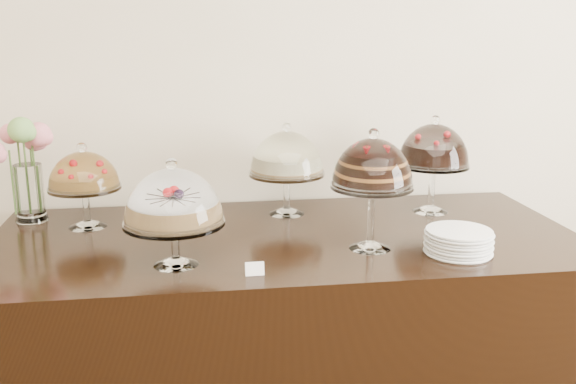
{
  "coord_description": "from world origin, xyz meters",
  "views": [
    {
      "loc": [
        -0.53,
        0.17,
        1.66
      ],
      "look_at": [
        -0.21,
        2.4,
        1.08
      ],
      "focal_mm": 40.0,
      "sensor_mm": 36.0,
      "label": 1
    }
  ],
  "objects": [
    {
      "name": "wall_back",
      "position": [
        0.0,
        3.0,
        1.5
      ],
      "size": [
        5.0,
        0.04,
        3.0
      ],
      "primitive_type": "cube",
      "color": "beige",
      "rests_on": "ground"
    },
    {
      "name": "display_counter",
      "position": [
        -0.21,
        2.45,
        0.45
      ],
      "size": [
        2.2,
        1.0,
        0.9
      ],
      "primitive_type": "cube",
      "color": "black",
      "rests_on": "ground"
    },
    {
      "name": "cake_stand_sugar_sponge",
      "position": [
        -0.61,
        2.19,
        1.12
      ],
      "size": [
        0.33,
        0.33,
        0.36
      ],
      "color": "white",
      "rests_on": "display_counter"
    },
    {
      "name": "cake_stand_choco_layer",
      "position": [
        0.06,
        2.26,
        1.19
      ],
      "size": [
        0.29,
        0.29,
        0.43
      ],
      "color": "white",
      "rests_on": "display_counter"
    },
    {
      "name": "cake_stand_cheesecake",
      "position": [
        -0.17,
        2.73,
        1.14
      ],
      "size": [
        0.31,
        0.31,
        0.39
      ],
      "color": "white",
      "rests_on": "display_counter"
    },
    {
      "name": "cake_stand_dark_choco",
      "position": [
        0.44,
        2.68,
        1.17
      ],
      "size": [
        0.3,
        0.3,
        0.41
      ],
      "color": "white",
      "rests_on": "display_counter"
    },
    {
      "name": "cake_stand_fruit_tart",
      "position": [
        -0.97,
        2.67,
        1.11
      ],
      "size": [
        0.28,
        0.28,
        0.34
      ],
      "color": "white",
      "rests_on": "display_counter"
    },
    {
      "name": "flower_vase",
      "position": [
        -1.21,
        2.78,
        1.15
      ],
      "size": [
        0.25,
        0.23,
        0.43
      ],
      "color": "white",
      "rests_on": "display_counter"
    },
    {
      "name": "plate_stack",
      "position": [
        0.35,
        2.16,
        0.94
      ],
      "size": [
        0.23,
        0.23,
        0.08
      ],
      "color": "white",
      "rests_on": "display_counter"
    },
    {
      "name": "price_card_left",
      "position": [
        -0.36,
        2.06,
        0.92
      ],
      "size": [
        0.06,
        0.02,
        0.04
      ],
      "primitive_type": "cube",
      "rotation": [
        -0.21,
        0.0,
        0.02
      ],
      "color": "white",
      "rests_on": "display_counter"
    }
  ]
}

